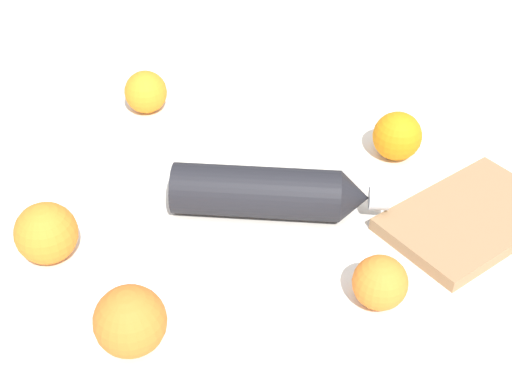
{
  "coord_description": "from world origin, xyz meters",
  "views": [
    {
      "loc": [
        0.22,
        0.64,
        0.63
      ],
      "look_at": [
        -0.04,
        -0.05,
        0.03
      ],
      "focal_mm": 50.19,
      "sensor_mm": 36.0,
      "label": 1
    }
  ],
  "objects": [
    {
      "name": "orange_0",
      "position": [
        0.24,
        -0.06,
        0.04
      ],
      "size": [
        0.08,
        0.08,
        0.08
      ],
      "primitive_type": "sphere",
      "color": "orange",
      "rests_on": "ground_plane"
    },
    {
      "name": "water_bottle",
      "position": [
        -0.05,
        -0.04,
        0.03
      ],
      "size": [
        0.28,
        0.17,
        0.07
      ],
      "rotation": [
        0.0,
        0.0,
        2.7
      ],
      "color": "black",
      "rests_on": "ground_plane"
    },
    {
      "name": "cutting_board",
      "position": [
        -0.29,
        0.07,
        0.01
      ],
      "size": [
        0.26,
        0.2,
        0.02
      ],
      "primitive_type": "cube",
      "rotation": [
        0.0,
        0.0,
        0.28
      ],
      "color": "#99724C",
      "rests_on": "ground_plane"
    },
    {
      "name": "orange_2",
      "position": [
        0.04,
        -0.35,
        0.03
      ],
      "size": [
        0.07,
        0.07,
        0.07
      ],
      "primitive_type": "sphere",
      "color": "orange",
      "rests_on": "ground_plane"
    },
    {
      "name": "orange_1",
      "position": [
        -0.27,
        -0.09,
        0.04
      ],
      "size": [
        0.07,
        0.07,
        0.07
      ],
      "primitive_type": "sphere",
      "color": "orange",
      "rests_on": "ground_plane"
    },
    {
      "name": "orange_3",
      "position": [
        -0.11,
        0.16,
        0.03
      ],
      "size": [
        0.07,
        0.07,
        0.07
      ],
      "primitive_type": "sphere",
      "color": "orange",
      "rests_on": "ground_plane"
    },
    {
      "name": "orange_4",
      "position": [
        0.17,
        0.12,
        0.04
      ],
      "size": [
        0.08,
        0.08,
        0.08
      ],
      "primitive_type": "sphere",
      "color": "orange",
      "rests_on": "ground_plane"
    },
    {
      "name": "ground_plane",
      "position": [
        0.0,
        0.0,
        0.0
      ],
      "size": [
        2.4,
        2.4,
        0.0
      ],
      "primitive_type": "plane",
      "color": "silver"
    }
  ]
}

